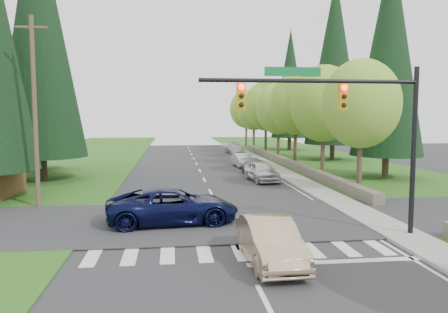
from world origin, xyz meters
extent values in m
plane|color=#28282B|center=(0.00, 0.00, 0.00)|extent=(120.00, 120.00, 0.00)
cube|color=#255617|center=(13.00, 20.00, 0.03)|extent=(14.00, 110.00, 0.06)
cube|color=#255617|center=(-13.00, 20.00, 0.03)|extent=(14.00, 110.00, 0.06)
cube|color=#28282B|center=(0.00, 8.00, 0.00)|extent=(120.00, 8.00, 0.10)
cube|color=gray|center=(6.90, 22.00, 0.07)|extent=(1.80, 80.00, 0.13)
cube|color=gray|center=(6.05, 22.00, 0.07)|extent=(0.20, 80.00, 0.13)
cube|color=#4C4438|center=(8.60, 30.00, 0.35)|extent=(0.70, 40.00, 0.70)
cylinder|color=black|center=(7.20, 4.50, 3.40)|extent=(0.20, 0.20, 6.80)
cylinder|color=black|center=(2.90, 4.50, 6.20)|extent=(8.60, 0.16, 0.16)
cube|color=#0C662D|center=(2.20, 4.55, 6.55)|extent=(2.20, 0.04, 0.35)
cube|color=#BF8C0C|center=(4.20, 4.50, 5.60)|extent=(0.32, 0.24, 1.00)
sphere|color=#FF0C05|center=(4.20, 4.36, 5.95)|extent=(0.22, 0.22, 0.22)
cube|color=#BF8C0C|center=(0.20, 4.50, 5.60)|extent=(0.32, 0.24, 1.00)
sphere|color=#FF0C05|center=(0.20, 4.36, 5.95)|extent=(0.22, 0.22, 0.22)
cylinder|color=#473828|center=(-9.50, 12.00, 5.00)|extent=(0.24, 0.24, 10.00)
cube|color=#473828|center=(-9.50, 12.00, 9.40)|extent=(1.60, 0.10, 0.12)
cylinder|color=#38281C|center=(9.20, 14.00, 2.38)|extent=(0.32, 0.32, 4.76)
ellipsoid|color=olive|center=(9.20, 14.00, 5.61)|extent=(4.80, 4.80, 5.52)
cylinder|color=#38281C|center=(9.30, 21.00, 2.46)|extent=(0.32, 0.32, 4.93)
ellipsoid|color=olive|center=(9.30, 21.00, 5.81)|extent=(5.20, 5.20, 5.98)
cylinder|color=#38281C|center=(9.10, 28.00, 2.52)|extent=(0.32, 0.32, 5.04)
ellipsoid|color=olive|center=(9.10, 28.00, 5.94)|extent=(5.00, 5.00, 5.75)
cylinder|color=#38281C|center=(9.20, 35.00, 2.41)|extent=(0.32, 0.32, 4.82)
ellipsoid|color=olive|center=(9.20, 35.00, 5.68)|extent=(5.00, 5.00, 5.75)
cylinder|color=#38281C|center=(9.30, 42.00, 2.58)|extent=(0.32, 0.32, 5.15)
ellipsoid|color=olive|center=(9.30, 42.00, 6.07)|extent=(5.40, 5.40, 6.21)
cylinder|color=#38281C|center=(9.10, 49.00, 2.35)|extent=(0.32, 0.32, 4.70)
ellipsoid|color=olive|center=(9.10, 49.00, 5.54)|extent=(4.80, 4.80, 5.52)
cylinder|color=#38281C|center=(9.20, 56.00, 2.49)|extent=(0.32, 0.32, 4.98)
ellipsoid|color=olive|center=(9.20, 56.00, 5.87)|extent=(5.20, 5.20, 5.98)
cylinder|color=#38281C|center=(-12.00, 22.00, 1.00)|extent=(0.50, 0.50, 2.00)
cone|color=black|center=(-12.00, 22.00, 11.30)|extent=(6.46, 6.46, 19.00)
cylinder|color=#38281C|center=(-14.00, 28.00, 1.00)|extent=(0.50, 0.50, 2.00)
cone|color=black|center=(-14.00, 28.00, 10.30)|extent=(5.78, 5.78, 17.00)
cylinder|color=#38281C|center=(14.00, 20.00, 1.00)|extent=(0.50, 0.50, 2.00)
cone|color=black|center=(14.00, 20.00, 9.80)|extent=(5.44, 5.44, 16.00)
cylinder|color=#38281C|center=(15.00, 34.00, 1.00)|extent=(0.50, 0.50, 2.00)
cone|color=black|center=(15.00, 34.00, 10.80)|extent=(6.12, 6.12, 18.00)
cylinder|color=#38281C|center=(14.00, 48.00, 1.00)|extent=(0.50, 0.50, 2.00)
cone|color=black|center=(14.00, 48.00, 9.30)|extent=(5.10, 5.10, 15.00)
imported|color=tan|center=(0.80, 2.00, 0.74)|extent=(1.71, 4.53, 1.48)
imported|color=#0A0E33|center=(-2.40, 7.66, 0.82)|extent=(6.13, 3.27, 1.64)
imported|color=silver|center=(4.20, 19.80, 0.75)|extent=(2.28, 4.60, 1.51)
imported|color=slate|center=(4.49, 23.20, 0.62)|extent=(2.20, 4.43, 1.24)
imported|color=silver|center=(4.20, 29.00, 0.64)|extent=(1.65, 3.96, 1.27)
imported|color=silver|center=(5.60, 40.53, 0.65)|extent=(1.71, 3.88, 1.30)
imported|color=#A7A6AB|center=(5.60, 43.92, 0.66)|extent=(2.06, 4.64, 1.32)
camera|label=1|loc=(-2.39, -11.87, 4.89)|focal=35.00mm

